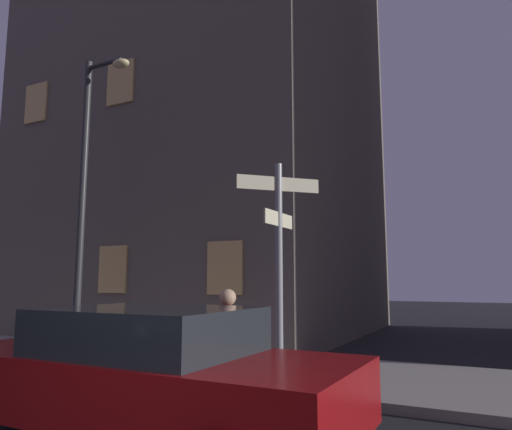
{
  "coord_description": "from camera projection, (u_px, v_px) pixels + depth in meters",
  "views": [
    {
      "loc": [
        2.62,
        -1.18,
        1.72
      ],
      "look_at": [
        -0.75,
        5.55,
        2.76
      ],
      "focal_mm": 33.2,
      "sensor_mm": 36.0,
      "label": 1
    }
  ],
  "objects": [
    {
      "name": "car_side_parked",
      "position": [
        142.0,
        373.0,
        4.92
      ],
      "size": [
        4.68,
        2.05,
        1.43
      ],
      "color": "maroon",
      "rests_on": "ground_plane"
    },
    {
      "name": "street_lamp",
      "position": [
        88.0,
        178.0,
        10.87
      ],
      "size": [
        1.3,
        0.28,
        6.76
      ],
      "color": "#2D2D30",
      "rests_on": "sidewalk_kerb"
    },
    {
      "name": "sidewalk_kerb",
      "position": [
        332.0,
        377.0,
        8.15
      ],
      "size": [
        40.0,
        3.34,
        0.14
      ],
      "primitive_type": "cube",
      "color": "gray",
      "rests_on": "ground_plane"
    },
    {
      "name": "signpost",
      "position": [
        279.0,
        249.0,
        7.89
      ],
      "size": [
        1.07,
        1.11,
        3.56
      ],
      "color": "gray",
      "rests_on": "sidewalk_kerb"
    },
    {
      "name": "cyclist",
      "position": [
        224.0,
        357.0,
        6.03
      ],
      "size": [
        1.82,
        0.35,
        1.61
      ],
      "color": "black",
      "rests_on": "ground_plane"
    },
    {
      "name": "building_left_block",
      "position": [
        217.0,
        80.0,
        17.43
      ],
      "size": [
        9.97,
        9.89,
        18.07
      ],
      "color": "#6B6056",
      "rests_on": "ground_plane"
    }
  ]
}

